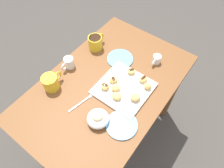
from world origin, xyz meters
The scene contains 23 objects.
ground_plane centered at (0.00, 0.00, 0.00)m, with size 8.00×8.00×0.00m, color #423D38.
dining_table centered at (0.00, 0.00, 0.61)m, with size 1.07×0.68×0.76m.
pastry_plate_square centered at (0.04, -0.10, 0.77)m, with size 0.29×0.29×0.02m, color silver.
coffee_mug_mustard_left centered at (-0.20, 0.25, 0.81)m, with size 0.13×0.09×0.14m.
coffee_mug_mustard_right centered at (0.20, 0.25, 0.81)m, with size 0.13×0.09×0.09m.
cream_pitcher_white centered at (-0.03, 0.27, 0.80)m, with size 0.10×0.06×0.07m.
ice_cream_bowl centered at (-0.21, -0.11, 0.80)m, with size 0.12×0.12×0.09m.
chocolate_sauce_pitcher centered at (0.33, -0.14, 0.79)m, with size 0.09×0.05×0.06m.
saucer_sky_left centered at (-0.15, -0.22, 0.76)m, with size 0.17×0.17×0.01m, color #66A8DB.
saucer_sky_right centered at (0.21, 0.05, 0.76)m, with size 0.17×0.17×0.01m, color #66A8DB.
loose_spoon_near_saucer centered at (-0.16, 0.04, 0.76)m, with size 0.16×0.04×0.01m.
beignet_0 centered at (0.00, -0.07, 0.79)m, with size 0.05×0.05×0.04m, color #E5B260.
beignet_1 centered at (-0.03, -0.01, 0.79)m, with size 0.05×0.05×0.03m, color #E5B260.
chocolate_drizzle_1 centered at (-0.03, -0.01, 0.81)m, with size 0.03×0.02×0.01m, color #381E11.
beignet_2 centered at (0.15, -0.07, 0.79)m, with size 0.04×0.05×0.03m, color #E5B260.
chocolate_drizzle_2 centered at (0.15, -0.07, 0.81)m, with size 0.03×0.02×0.01m, color #381E11.
beignet_3 centered at (0.15, -0.16, 0.79)m, with size 0.05×0.04×0.03m, color #E5B260.
chocolate_drizzle_3 centered at (0.15, -0.16, 0.81)m, with size 0.04×0.02×0.01m, color #381E11.
beignet_4 centered at (0.01, -0.19, 0.79)m, with size 0.06×0.05×0.04m, color #E5B260.
beignet_5 centered at (0.04, -0.02, 0.79)m, with size 0.04×0.05×0.03m, color #E5B260.
chocolate_drizzle_5 centered at (0.04, -0.02, 0.80)m, with size 0.03×0.02×0.01m, color #381E11.
beignet_6 centered at (0.12, -0.21, 0.79)m, with size 0.04×0.04×0.04m, color #E5B260.
beignet_7 centered at (-0.04, -0.10, 0.79)m, with size 0.05×0.05×0.03m, color #E5B260.
Camera 1 is at (-0.52, -0.43, 1.76)m, focal length 32.86 mm.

